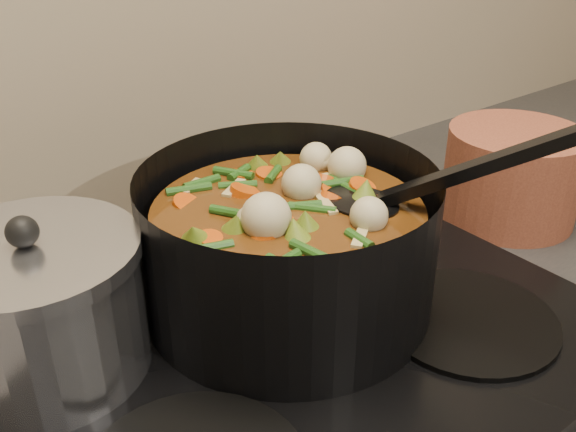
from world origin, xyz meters
TOP-DOWN VIEW (x-y plane):
  - stovetop at (0.00, 1.93)m, footprint 0.62×0.54m
  - stockpot at (0.04, 1.94)m, footprint 0.37×0.39m
  - saucepan at (-0.20, 1.99)m, footprint 0.19×0.19m
  - terracotta_crock at (0.42, 1.94)m, footprint 0.21×0.21m

SIDE VIEW (x-z plane):
  - stovetop at x=0.00m, z-range 0.91..0.93m
  - terracotta_crock at x=0.42m, z-range 0.91..1.04m
  - saucepan at x=-0.20m, z-range 0.92..1.07m
  - stockpot at x=0.04m, z-range 0.89..1.11m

